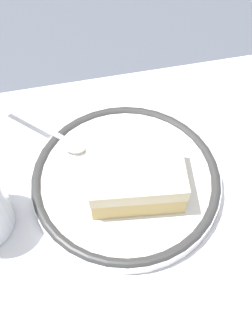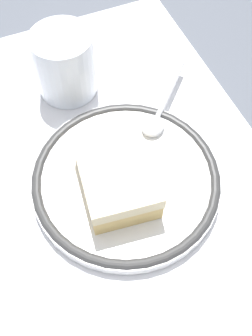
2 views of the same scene
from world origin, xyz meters
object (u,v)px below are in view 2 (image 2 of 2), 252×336
plate (126,179)px  cup (63,68)px  cake_slice (120,176)px  spoon (159,114)px

plate → cup: size_ratio=2.50×
plate → cake_slice: size_ratio=1.97×
cup → spoon: bearing=-139.2°
cake_slice → cup: bearing=2.3°
spoon → cup: cup is taller
spoon → cup: (0.10, 0.09, 0.02)m
cake_slice → plate: bearing=-53.1°
plate → cake_slice: 0.03m
spoon → plate: bearing=132.5°
cake_slice → spoon: cake_slice is taller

